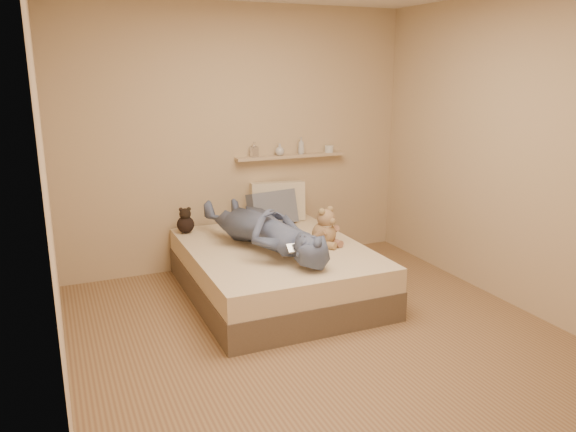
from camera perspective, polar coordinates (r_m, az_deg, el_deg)
name	(u,v)px	position (r m, az deg, el deg)	size (l,w,h in m)	color
room	(325,169)	(3.96, 3.74, 4.81)	(3.80, 3.80, 3.80)	olive
bed	(276,271)	(5.06, -1.26, -5.58)	(1.50, 1.90, 0.45)	brown
game_console	(299,248)	(4.43, 1.08, -3.22)	(0.19, 0.09, 0.06)	silver
teddy_bear	(325,230)	(4.99, 3.81, -1.41)	(0.28, 0.29, 0.36)	#A28359
dark_plush	(185,222)	(5.46, -10.38, -0.59)	(0.17, 0.17, 0.26)	black
pillow_cream	(278,201)	(5.80, -1.06, 1.49)	(0.55, 0.16, 0.40)	#C2B199
pillow_grey	(272,208)	(5.64, -1.59, 0.79)	(0.50, 0.14, 0.34)	slate
person	(264,228)	(4.87, -2.44, -1.25)	(0.58, 1.59, 0.38)	#474F70
wall_shelf	(291,156)	(5.86, 0.34, 6.11)	(1.20, 0.12, 0.03)	tan
shelf_bottles	(289,148)	(5.84, 0.13, 6.88)	(0.94, 0.13, 0.18)	silver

